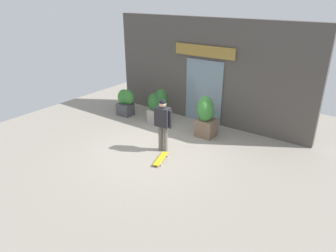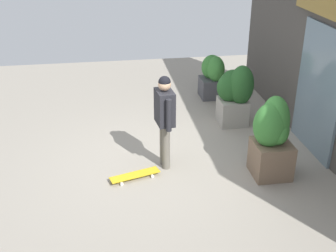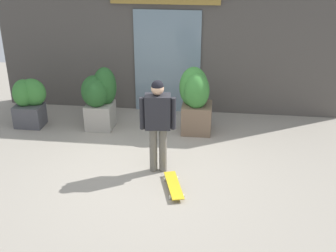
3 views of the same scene
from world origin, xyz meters
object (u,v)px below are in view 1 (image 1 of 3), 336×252
Objects in this scene: planter_box_right at (157,105)px; planter_box_mid at (126,101)px; skateboard at (161,159)px; planter_box_left at (206,115)px; skateboarder at (163,120)px.

planter_box_mid is at bearing -177.63° from planter_box_right.
planter_box_right is at bearing -157.03° from skateboard.
planter_box_mid is (-1.49, -0.06, -0.13)m from planter_box_right.
planter_box_right is 1.26× the size of planter_box_mid.
planter_box_left is 1.96m from planter_box_right.
planter_box_right is (-1.96, -0.03, -0.04)m from planter_box_left.
skateboard is 0.63× the size of planter_box_left.
planter_box_right reaches higher than skateboard.
skateboarder reaches higher than planter_box_mid.
skateboarder is 1.27× the size of planter_box_right.
skateboard is 3.92m from planter_box_mid.
skateboard is (0.33, -0.54, -0.92)m from skateboarder.
skateboarder is at bearing -28.08° from planter_box_mid.
planter_box_mid is at bearing -124.61° from skateboarder.
planter_box_left reaches higher than planter_box_right.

